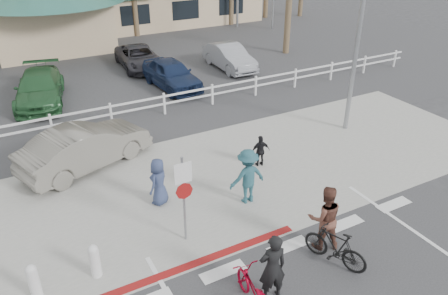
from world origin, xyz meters
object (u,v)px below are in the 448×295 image
car_white_sedan (86,147)px  bike_black (335,247)px  bike_red (254,293)px  sign_post (184,196)px

car_white_sedan → bike_black: bearing=-171.5°
bike_red → car_white_sedan: car_white_sedan is taller
bike_red → car_white_sedan: bearing=-72.3°
bike_black → sign_post: bearing=-63.6°
bike_black → car_white_sedan: size_ratio=0.37×
sign_post → bike_red: bearing=-83.0°
bike_red → bike_black: (2.59, 0.27, 0.05)m
sign_post → bike_black: bearing=-42.0°
car_white_sedan → sign_post: bearing=174.6°
car_white_sedan → bike_red: bearing=171.9°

